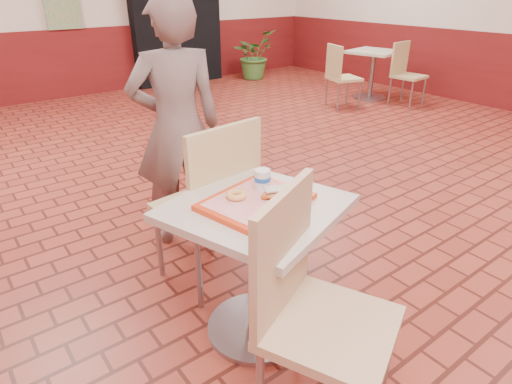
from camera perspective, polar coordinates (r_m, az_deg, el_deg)
room_shell at (r=3.26m, az=12.56°, el=23.47°), size 8.01×10.01×3.01m
wainscot_band at (r=3.44m, az=10.96°, el=6.66°), size 8.00×10.00×1.00m
corridor_doorway at (r=7.93m, az=-10.58°, el=21.96°), size 1.60×0.22×2.20m
main_table at (r=2.03m, az=0.00°, el=-7.63°), size 0.69×0.69×0.73m
chair_main_front at (r=1.65m, az=7.37°, el=-14.48°), size 0.60×0.60×0.98m
chair_main_back at (r=2.34m, az=-5.87°, el=-0.98°), size 0.51×0.51×1.00m
customer at (r=2.77m, az=-10.48°, el=8.45°), size 0.67×0.54×1.60m
serving_tray at (r=1.90m, az=0.00°, el=-1.26°), size 0.45×0.35×0.03m
ring_donut at (r=1.89m, az=-2.63°, el=-0.40°), size 0.12×0.12×0.03m
long_john_donut at (r=1.89m, az=3.08°, el=-0.13°), size 0.17×0.13×0.05m
paper_cup at (r=1.96m, az=0.86°, el=1.73°), size 0.07×0.07×0.09m
second_table at (r=6.98m, az=15.29°, el=15.84°), size 0.67×0.67×0.71m
chair_second_left at (r=6.30m, az=11.14°, el=15.26°), size 0.50×0.50×0.87m
chair_second_front at (r=6.74m, az=19.26°, el=15.06°), size 0.43×0.43×0.87m
potted_plant at (r=8.28m, az=-0.33°, el=17.84°), size 0.97×0.92×0.86m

